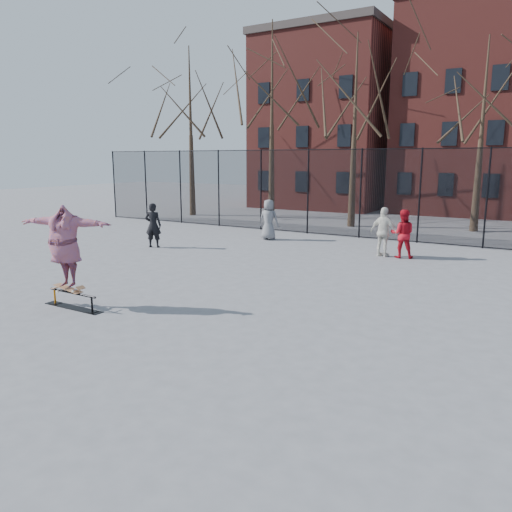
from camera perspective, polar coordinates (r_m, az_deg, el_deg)
The scene contains 11 objects.
ground at distance 11.24m, azimuth -4.52°, elevation -7.37°, with size 100.00×100.00×0.00m, color slate.
skate_rail at distance 12.87m, azimuth -20.19°, elevation -4.92°, with size 1.82×0.28×0.40m.
skateboard at distance 12.91m, azimuth -20.68°, elevation -3.54°, with size 0.90×0.22×0.11m, color #A06A40, non-canonical shape.
skater at distance 12.70m, azimuth -21.00°, elevation 0.97°, with size 2.40×0.65×1.95m, color #433C97.
bystander_grey at distance 22.13m, azimuth 1.46°, elevation 4.18°, with size 0.87×0.57×1.79m, color slate.
bystander_black at distance 20.62m, azimuth -11.67°, elevation 3.46°, with size 0.66×0.43×1.80m, color black.
bystander_red at distance 18.79m, azimuth 16.40°, elevation 2.45°, with size 0.85×0.67×1.76m, color #B6101D.
bystander_white at distance 18.85m, azimuth 14.40°, elevation 2.67°, with size 1.07×0.44×1.82m, color silver.
fence at distance 22.57m, azimuth 15.19°, elevation 6.89°, with size 34.03×0.07×4.00m.
tree_row at distance 26.86m, azimuth 17.93°, elevation 18.71°, with size 33.66×7.46×10.67m.
rowhouses at distance 35.15m, azimuth 22.92°, elevation 14.33°, with size 29.00×7.00×13.00m.
Camera 1 is at (6.28, -8.62, 3.55)m, focal length 35.00 mm.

